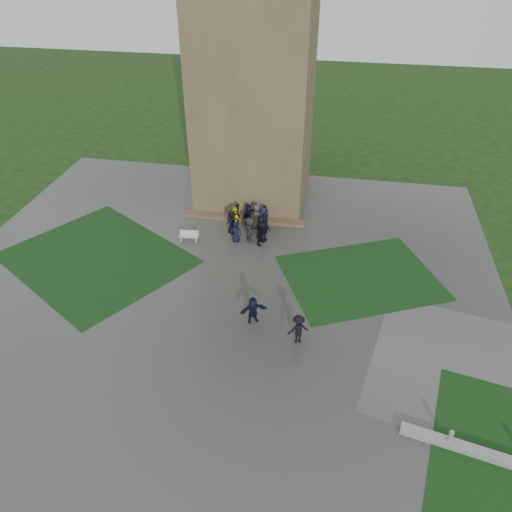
% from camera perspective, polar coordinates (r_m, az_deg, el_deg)
% --- Properties ---
extents(ground, '(120.00, 120.00, 0.00)m').
position_cam_1_polar(ground, '(28.42, -5.66, -6.60)').
color(ground, black).
extents(plaza, '(34.00, 34.00, 0.02)m').
position_cam_1_polar(plaza, '(29.88, -4.66, -4.11)').
color(plaza, '#393836').
rests_on(plaza, ground).
extents(lawn_inset_left, '(14.10, 13.46, 0.01)m').
position_cam_1_polar(lawn_inset_left, '(34.20, -17.75, -0.24)').
color(lawn_inset_left, black).
rests_on(lawn_inset_left, plaza).
extents(lawn_inset_right, '(11.12, 10.15, 0.01)m').
position_cam_1_polar(lawn_inset_right, '(31.57, 11.85, -2.40)').
color(lawn_inset_right, black).
rests_on(lawn_inset_right, plaza).
extents(tower, '(8.00, 8.00, 18.00)m').
position_cam_1_polar(tower, '(37.30, -0.14, 19.61)').
color(tower, brown).
rests_on(tower, ground).
extents(tower_plinth, '(9.00, 0.80, 0.22)m').
position_cam_1_polar(tower_plinth, '(36.72, -1.37, 4.31)').
color(tower_plinth, brown).
rests_on(tower_plinth, plaza).
extents(bench, '(1.33, 0.53, 0.75)m').
position_cam_1_polar(bench, '(34.47, -7.66, 2.31)').
color(bench, silver).
rests_on(bench, plaza).
extents(visitor_cluster, '(3.46, 4.03, 2.60)m').
position_cam_1_polar(visitor_cluster, '(34.60, -0.40, 3.95)').
color(visitor_cluster, black).
rests_on(visitor_cluster, plaza).
extents(pedestrian_mid, '(1.59, 1.19, 1.63)m').
position_cam_1_polar(pedestrian_mid, '(27.27, -0.35, -6.17)').
color(pedestrian_mid, black).
rests_on(pedestrian_mid, plaza).
extents(pedestrian_near, '(1.26, 1.01, 1.73)m').
position_cam_1_polar(pedestrian_near, '(26.15, 4.85, -8.31)').
color(pedestrian_near, black).
rests_on(pedestrian_near, plaza).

